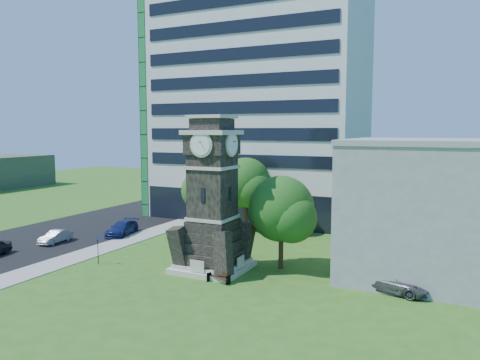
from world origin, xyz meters
The scene contains 15 objects.
ground centered at (0.00, 0.00, 0.00)m, with size 160.00×160.00×0.00m, color #2A5C1A.
sidewalk centered at (-9.50, 5.00, 0.03)m, with size 3.00×70.00×0.06m, color gray.
street centered at (-18.00, 5.00, 0.01)m, with size 14.00×80.00×0.02m, color black.
clock_tower centered at (3.00, 2.00, 5.28)m, with size 5.40×5.40×12.22m.
office_tall centered at (-3.20, 25.84, 14.22)m, with size 26.20×15.11×28.60m.
office_low centered at (19.97, 8.00, 5.21)m, with size 15.20×12.20×10.40m.
car_street_mid centered at (-15.31, 3.02, 0.61)m, with size 1.29×3.69×1.21m, color #9A9CA1.
car_street_north centered at (-11.67, 8.62, 0.71)m, with size 2.00×4.92×1.43m, color navy.
car_east_lot centered at (16.72, 2.87, 0.70)m, with size 2.33×5.06×1.41m, color #525358.
park_bench centered at (4.97, -0.68, 0.46)m, with size 1.68×0.45×0.87m.
street_sign centered at (-6.27, -0.87, 1.44)m, with size 0.55×0.06×2.30m.
tree_nw centered at (-7.15, 17.75, 3.74)m, with size 5.35×4.86×6.33m.
tree_nc centered at (-0.75, 16.45, 5.11)m, with size 6.08×5.52×8.09m.
tree_ne centered at (3.08, 16.54, 3.39)m, with size 4.32×3.93×5.49m.
tree_east centered at (7.89, 4.54, 4.67)m, with size 5.77×5.25×7.50m.
Camera 1 is at (20.68, -29.86, 11.10)m, focal length 35.00 mm.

